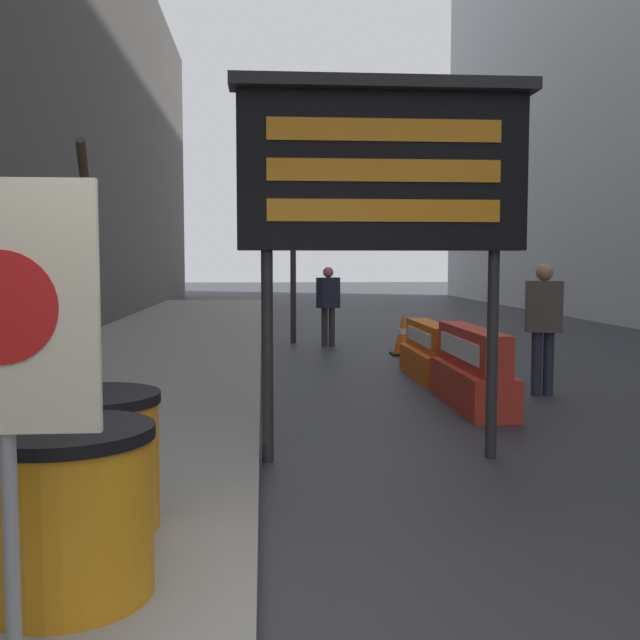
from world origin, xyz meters
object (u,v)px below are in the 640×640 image
Objects in this scene: barrel_drum_middle at (90,461)px; message_board at (382,171)px; warning_sign at (3,336)px; jersey_barrier_red_striped at (472,372)px; traffic_light_near_curb at (293,211)px; traffic_cone_near at (403,335)px; pedestrian_passerby at (328,300)px; barrel_drum_foreground at (67,511)px; pedestrian_worker at (544,318)px; jersey_barrier_orange_far at (429,353)px.

message_board is at bearing 43.93° from barrel_drum_middle.
warning_sign is 6.80m from jersey_barrier_red_striped.
traffic_cone_near is at bearing -47.88° from traffic_light_near_curb.
traffic_light_near_curb is at bearing 109.62° from pedestrian_passerby.
traffic_cone_near is at bearing 71.77° from warning_sign.
pedestrian_worker is (4.49, 5.79, 0.45)m from barrel_drum_foreground.
jersey_barrier_red_striped is at bearing 57.69° from message_board.
message_board reaches higher than barrel_drum_middle.
traffic_cone_near is 3.73m from traffic_light_near_curb.
barrel_drum_middle is 3.40m from message_board.
warning_sign is 4.14m from message_board.
message_board reaches higher than barrel_drum_foreground.
traffic_light_near_curb is at bearing 92.26° from message_board.
warning_sign is at bearing -130.82° from pedestrian_passerby.
warning_sign is 0.94× the size of jersey_barrier_orange_far.
pedestrian_passerby is (0.68, -0.57, -1.81)m from traffic_light_near_curb.
warning_sign reaches higher than pedestrian_worker.
barrel_drum_middle is 10.98m from pedestrian_passerby.
barrel_drum_foreground is 0.25× the size of message_board.
pedestrian_worker is (1.01, -4.27, 0.63)m from traffic_cone_near.
jersey_barrier_red_striped is (3.42, 5.78, -1.03)m from warning_sign.
traffic_light_near_curb is at bearing -50.37° from pedestrian_worker.
barrel_drum_foreground is 0.51× the size of pedestrian_passerby.
jersey_barrier_red_striped is 2.72× the size of traffic_cone_near.
warning_sign is 2.43× the size of traffic_cone_near.
barrel_drum_foreground is at bearing -131.20° from pedestrian_passerby.
pedestrian_passerby is at bearing -40.10° from traffic_light_near_curb.
warning_sign reaches higher than jersey_barrier_red_striped.
jersey_barrier_orange_far is at bearing -92.25° from traffic_cone_near.
jersey_barrier_orange_far reaches higher than traffic_cone_near.
jersey_barrier_red_striped is 1.42m from pedestrian_worker.
warning_sign is 0.58× the size of message_board.
message_board is (2.02, 1.95, 1.92)m from barrel_drum_middle.
barrel_drum_foreground is 0.41× the size of jersey_barrier_orange_far.
barrel_drum_foreground is at bearing -83.98° from barrel_drum_middle.
traffic_cone_near is at bearing 77.83° from message_board.
pedestrian_passerby is at bearing 79.08° from barrel_drum_foreground.
barrel_drum_middle is at bearing 96.02° from barrel_drum_foreground.
traffic_light_near_curb is (-1.82, 7.05, 2.35)m from jersey_barrier_red_striped.
traffic_light_near_curb is at bearing 81.68° from barrel_drum_middle.
jersey_barrier_red_striped is 2.25m from jersey_barrier_orange_far.
barrel_drum_middle is at bearing -132.56° from pedestrian_passerby.
barrel_drum_middle is 6.73m from pedestrian_worker.
jersey_barrier_orange_far is 5.67m from traffic_light_near_curb.
jersey_barrier_orange_far is (-0.00, 2.25, -0.05)m from jersey_barrier_red_striped.
barrel_drum_middle is 7.37m from jersey_barrier_orange_far.
jersey_barrier_red_striped is at bearing -91.22° from traffic_cone_near.
warning_sign is at bearing -108.23° from traffic_cone_near.
warning_sign is at bearing -113.06° from jersey_barrier_orange_far.
message_board is (1.93, 2.84, 1.92)m from barrel_drum_foreground.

